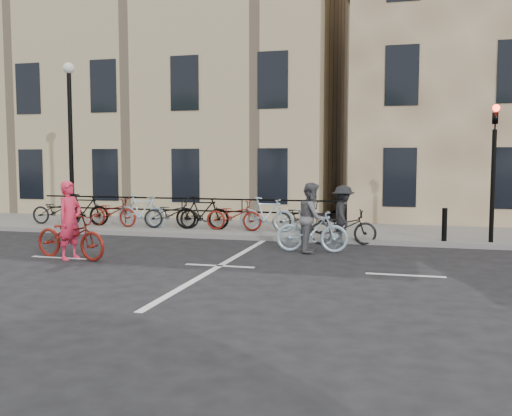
% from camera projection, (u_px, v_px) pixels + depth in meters
% --- Properties ---
extents(ground, '(120.00, 120.00, 0.00)m').
position_uv_depth(ground, '(220.00, 266.00, 12.67)').
color(ground, black).
rests_on(ground, ground).
extents(sidewalk, '(46.00, 4.00, 0.15)m').
position_uv_depth(sidewalk, '(164.00, 226.00, 19.47)').
color(sidewalk, slate).
rests_on(sidewalk, ground).
extents(building_west, '(20.00, 10.00, 10.00)m').
position_uv_depth(building_west, '(126.00, 100.00, 27.04)').
color(building_west, tan).
rests_on(building_west, sidewalk).
extents(traffic_light, '(0.18, 0.30, 3.90)m').
position_uv_depth(traffic_light, '(494.00, 156.00, 15.06)').
color(traffic_light, black).
rests_on(traffic_light, sidewalk).
extents(lamp_post, '(0.36, 0.36, 5.28)m').
position_uv_depth(lamp_post, '(70.00, 124.00, 18.26)').
color(lamp_post, black).
rests_on(lamp_post, sidewalk).
extents(bollard_east, '(0.14, 0.14, 0.90)m').
position_uv_depth(bollard_east, '(444.00, 225.00, 15.44)').
color(bollard_east, black).
rests_on(bollard_east, sidewalk).
extents(parked_bikes, '(10.40, 1.23, 1.05)m').
position_uv_depth(parked_bikes, '(172.00, 213.00, 18.31)').
color(parked_bikes, black).
rests_on(parked_bikes, sidewalk).
extents(cyclist_pink, '(2.19, 1.14, 1.86)m').
position_uv_depth(cyclist_pink, '(70.00, 232.00, 13.51)').
color(cyclist_pink, maroon).
rests_on(cyclist_pink, ground).
extents(cyclist_grey, '(1.87, 0.91, 1.78)m').
position_uv_depth(cyclist_grey, '(312.00, 224.00, 14.48)').
color(cyclist_grey, '#9AB9CA').
rests_on(cyclist_grey, ground).
extents(cyclist_dark, '(1.95, 1.17, 1.65)m').
position_uv_depth(cyclist_dark, '(343.00, 221.00, 15.79)').
color(cyclist_dark, black).
rests_on(cyclist_dark, ground).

